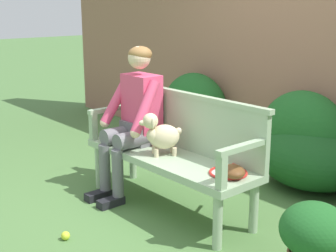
% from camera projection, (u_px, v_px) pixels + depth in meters
% --- Properties ---
extents(ground_plane, '(40.00, 40.00, 0.00)m').
position_uv_depth(ground_plane, '(168.00, 207.00, 4.07)').
color(ground_plane, '#4C753D').
extents(brick_garden_fence, '(8.00, 0.30, 2.53)m').
position_uv_depth(brick_garden_fence, '(297.00, 47.00, 4.86)').
color(brick_garden_fence, '#936651').
rests_on(brick_garden_fence, ground).
extents(hedge_bush_mid_left, '(0.93, 0.62, 0.90)m').
position_uv_depth(hedge_bush_mid_left, '(303.00, 137.00, 4.56)').
color(hedge_bush_mid_left, '#1E5B23').
rests_on(hedge_bush_mid_left, ground).
extents(hedge_bush_far_left, '(1.08, 0.99, 0.60)m').
position_uv_depth(hedge_bush_far_left, '(313.00, 156.00, 4.47)').
color(hedge_bush_far_left, '#194C1E').
rests_on(hedge_bush_far_left, ground).
extents(hedge_bush_far_right, '(0.91, 0.63, 0.91)m').
position_uv_depth(hedge_bush_far_right, '(194.00, 111.00, 5.66)').
color(hedge_bush_far_right, '#1E5B23').
rests_on(hedge_bush_far_right, ground).
extents(garden_bench, '(1.69, 0.52, 0.47)m').
position_uv_depth(garden_bench, '(168.00, 162.00, 3.97)').
color(garden_bench, '#9EB793').
rests_on(garden_bench, ground).
extents(bench_backrest, '(1.73, 0.06, 0.50)m').
position_uv_depth(bench_backrest, '(188.00, 121.00, 4.04)').
color(bench_backrest, '#9EB793').
rests_on(bench_backrest, garden_bench).
extents(bench_armrest_left_end, '(0.06, 0.52, 0.28)m').
position_uv_depth(bench_armrest_left_end, '(105.00, 116.00, 4.44)').
color(bench_armrest_left_end, '#9EB793').
rests_on(bench_armrest_left_end, garden_bench).
extents(bench_armrest_right_end, '(0.06, 0.52, 0.28)m').
position_uv_depth(bench_armrest_right_end, '(235.00, 157.00, 3.26)').
color(bench_armrest_right_end, '#9EB793').
rests_on(bench_armrest_right_end, garden_bench).
extents(person_seated, '(0.56, 0.66, 1.34)m').
position_uv_depth(person_seated, '(134.00, 115.00, 4.20)').
color(person_seated, black).
rests_on(person_seated, ground).
extents(dog_on_bench, '(0.27, 0.35, 0.36)m').
position_uv_depth(dog_on_bench, '(161.00, 134.00, 3.91)').
color(dog_on_bench, beige).
rests_on(dog_on_bench, garden_bench).
extents(tennis_racket, '(0.40, 0.57, 0.03)m').
position_uv_depth(tennis_racket, '(229.00, 171.00, 3.54)').
color(tennis_racket, red).
rests_on(tennis_racket, garden_bench).
extents(baseball_glove, '(0.28, 0.27, 0.09)m').
position_uv_depth(baseball_glove, '(233.00, 172.00, 3.43)').
color(baseball_glove, brown).
rests_on(baseball_glove, garden_bench).
extents(tennis_ball, '(0.07, 0.07, 0.07)m').
position_uv_depth(tennis_ball, '(66.00, 236.00, 3.51)').
color(tennis_ball, '#CCDB33').
rests_on(tennis_ball, ground).
extents(potted_plant, '(0.43, 0.43, 0.53)m').
position_uv_depth(potted_plant, '(314.00, 238.00, 2.90)').
color(potted_plant, brown).
rests_on(potted_plant, ground).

